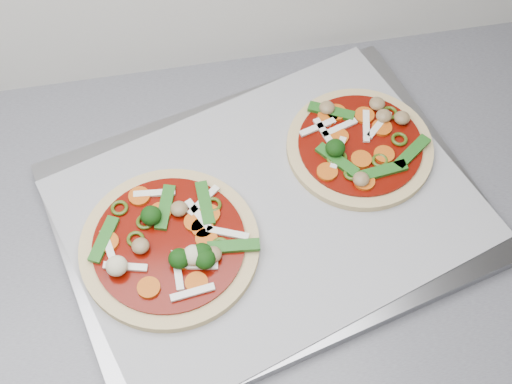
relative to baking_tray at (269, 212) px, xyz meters
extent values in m
cube|color=gray|center=(0.00, 0.00, 0.00)|extent=(0.55, 0.46, 0.02)
cube|color=#939499|center=(0.00, 0.00, 0.01)|extent=(0.54, 0.46, 0.00)
cylinder|color=tan|center=(-0.12, -0.03, 0.02)|extent=(0.27, 0.27, 0.01)
cylinder|color=#5F0900|center=(-0.12, -0.03, 0.02)|extent=(0.23, 0.23, 0.00)
ellipsoid|color=#8D6B4B|center=(-0.07, -0.06, 0.03)|extent=(0.02, 0.02, 0.01)
cylinder|color=#CA5C0D|center=(-0.11, -0.06, 0.03)|extent=(0.03, 0.03, 0.00)
ellipsoid|color=#113D0E|center=(-0.08, -0.07, 0.03)|extent=(0.03, 0.03, 0.02)
cylinder|color=#CA5C0D|center=(-0.08, -0.02, 0.03)|extent=(0.04, 0.04, 0.00)
torus|color=#344910|center=(-0.14, 0.00, 0.03)|extent=(0.02, 0.02, 0.00)
cylinder|color=#CA5C0D|center=(-0.08, -0.04, 0.03)|extent=(0.03, 0.03, 0.00)
cube|color=white|center=(-0.13, 0.03, 0.03)|extent=(0.05, 0.01, 0.00)
cube|color=white|center=(-0.05, -0.03, 0.03)|extent=(0.05, 0.03, 0.00)
cube|color=#1F5E18|center=(-0.12, 0.01, 0.03)|extent=(0.03, 0.06, 0.00)
cube|color=white|center=(-0.07, 0.01, 0.03)|extent=(0.04, 0.04, 0.00)
torus|color=#344910|center=(-0.16, -0.02, 0.03)|extent=(0.03, 0.03, 0.00)
cube|color=white|center=(-0.17, -0.05, 0.03)|extent=(0.05, 0.02, 0.00)
ellipsoid|color=#8D6B4B|center=(-0.15, -0.03, 0.03)|extent=(0.03, 0.03, 0.01)
cube|color=white|center=(-0.11, -0.07, 0.03)|extent=(0.01, 0.05, 0.00)
cylinder|color=#CA5C0D|center=(-0.15, -0.08, 0.03)|extent=(0.03, 0.03, 0.00)
ellipsoid|color=beige|center=(-0.10, -0.06, 0.03)|extent=(0.03, 0.03, 0.02)
ellipsoid|color=#113D0E|center=(-0.09, -0.06, 0.03)|extent=(0.03, 0.03, 0.02)
torus|color=#344910|center=(-0.06, -0.05, 0.03)|extent=(0.03, 0.03, 0.00)
cube|color=#1F5E18|center=(-0.19, -0.02, 0.03)|extent=(0.04, 0.06, 0.00)
ellipsoid|color=beige|center=(-0.18, -0.06, 0.03)|extent=(0.03, 0.03, 0.02)
cube|color=white|center=(-0.09, -0.07, 0.03)|extent=(0.05, 0.02, 0.00)
cube|color=#1F5E18|center=(-0.05, -0.05, 0.03)|extent=(0.06, 0.02, 0.00)
torus|color=#344910|center=(-0.17, 0.02, 0.03)|extent=(0.02, 0.02, 0.00)
ellipsoid|color=#113D0E|center=(-0.14, 0.00, 0.03)|extent=(0.03, 0.03, 0.02)
cylinder|color=#CA5C0D|center=(-0.09, -0.01, 0.03)|extent=(0.04, 0.04, 0.00)
cube|color=#1F5E18|center=(-0.07, 0.01, 0.03)|extent=(0.02, 0.06, 0.00)
cylinder|color=#CA5C0D|center=(-0.10, -0.09, 0.03)|extent=(0.03, 0.03, 0.00)
cube|color=white|center=(-0.08, -0.01, 0.03)|extent=(0.03, 0.05, 0.00)
cube|color=white|center=(-0.19, -0.03, 0.03)|extent=(0.02, 0.05, 0.00)
cylinder|color=#CA5C0D|center=(-0.19, -0.02, 0.03)|extent=(0.03, 0.03, 0.00)
cube|color=white|center=(-0.10, -0.10, 0.03)|extent=(0.05, 0.01, 0.00)
ellipsoid|color=#113D0E|center=(-0.11, -0.06, 0.03)|extent=(0.03, 0.03, 0.02)
cylinder|color=#CA5C0D|center=(-0.15, 0.03, 0.03)|extent=(0.03, 0.03, 0.00)
torus|color=#344910|center=(-0.06, 0.01, 0.03)|extent=(0.02, 0.02, 0.00)
cylinder|color=#CA5C0D|center=(-0.07, -0.01, 0.03)|extent=(0.03, 0.03, 0.00)
cylinder|color=#CA5C0D|center=(-0.12, 0.01, 0.03)|extent=(0.03, 0.03, 0.00)
ellipsoid|color=#8D6B4B|center=(-0.10, 0.00, 0.03)|extent=(0.02, 0.02, 0.01)
cylinder|color=tan|center=(0.12, 0.06, 0.01)|extent=(0.21, 0.21, 0.01)
cylinder|color=#5F0900|center=(0.12, 0.06, 0.02)|extent=(0.18, 0.18, 0.00)
cylinder|color=#CA5C0D|center=(0.16, 0.08, 0.02)|extent=(0.03, 0.03, 0.00)
cube|color=white|center=(0.09, 0.05, 0.03)|extent=(0.03, 0.05, 0.00)
cylinder|color=#CA5C0D|center=(0.12, 0.04, 0.02)|extent=(0.04, 0.04, 0.00)
torus|color=#344910|center=(0.09, 0.04, 0.03)|extent=(0.03, 0.03, 0.00)
torus|color=#344910|center=(0.10, 0.02, 0.03)|extent=(0.02, 0.02, 0.00)
ellipsoid|color=#113D0E|center=(0.09, 0.05, 0.03)|extent=(0.03, 0.03, 0.02)
ellipsoid|color=#8D6B4B|center=(0.16, 0.09, 0.03)|extent=(0.03, 0.03, 0.01)
torus|color=#344910|center=(0.17, 0.10, 0.03)|extent=(0.03, 0.03, 0.00)
cube|color=#1F5E18|center=(0.10, 0.11, 0.03)|extent=(0.06, 0.04, 0.00)
cube|color=white|center=(0.14, 0.08, 0.03)|extent=(0.02, 0.05, 0.00)
cube|color=#1F5E18|center=(0.09, 0.04, 0.03)|extent=(0.05, 0.05, 0.00)
cylinder|color=#CA5C0D|center=(0.11, 0.01, 0.02)|extent=(0.03, 0.03, 0.00)
torus|color=#344910|center=(0.14, 0.03, 0.03)|extent=(0.03, 0.03, 0.00)
cylinder|color=#CA5C0D|center=(0.15, 0.04, 0.02)|extent=(0.03, 0.03, 0.00)
torus|color=#344910|center=(0.17, 0.06, 0.03)|extent=(0.02, 0.02, 0.00)
cube|color=white|center=(0.08, 0.08, 0.03)|extent=(0.02, 0.05, 0.00)
cube|color=white|center=(0.08, 0.09, 0.03)|extent=(0.05, 0.02, 0.00)
cube|color=#1F5E18|center=(0.18, 0.04, 0.03)|extent=(0.05, 0.05, 0.00)
cube|color=white|center=(0.15, 0.08, 0.03)|extent=(0.04, 0.04, 0.00)
cylinder|color=#CA5C0D|center=(0.09, 0.11, 0.02)|extent=(0.03, 0.03, 0.00)
cylinder|color=#CA5C0D|center=(0.07, 0.03, 0.02)|extent=(0.03, 0.03, 0.00)
cylinder|color=#CA5C0D|center=(0.11, 0.11, 0.02)|extent=(0.04, 0.04, 0.00)
cube|color=#1F5E18|center=(0.14, 0.02, 0.03)|extent=(0.06, 0.02, 0.00)
ellipsoid|color=#8D6B4B|center=(0.11, 0.01, 0.03)|extent=(0.02, 0.02, 0.01)
ellipsoid|color=#8D6B4B|center=(0.18, 0.09, 0.03)|extent=(0.02, 0.02, 0.01)
cylinder|color=#CA5C0D|center=(0.10, 0.08, 0.02)|extent=(0.03, 0.03, 0.00)
torus|color=#344910|center=(0.09, 0.05, 0.03)|extent=(0.03, 0.03, 0.00)
ellipsoid|color=#8D6B4B|center=(0.16, 0.11, 0.03)|extent=(0.03, 0.03, 0.01)
cylinder|color=#CA5C0D|center=(0.14, 0.10, 0.02)|extent=(0.04, 0.04, 0.00)
ellipsoid|color=#8D6B4B|center=(0.10, 0.12, 0.03)|extent=(0.02, 0.02, 0.01)
cube|color=white|center=(0.10, 0.09, 0.03)|extent=(0.05, 0.02, 0.00)
camera|label=1|loc=(-0.09, -0.42, 0.72)|focal=50.00mm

